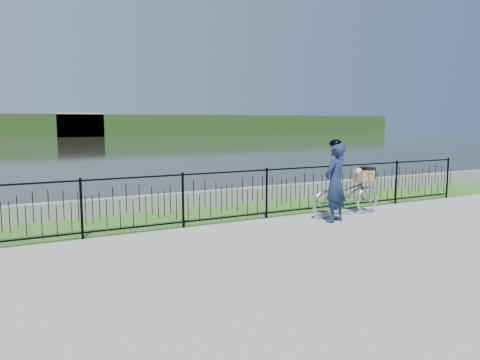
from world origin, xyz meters
TOP-DOWN VIEW (x-y plane):
  - ground at (0.00, 0.00)m, footprint 120.00×120.00m
  - grass_strip at (0.00, 2.60)m, footprint 60.00×2.00m
  - water at (0.00, 33.00)m, footprint 120.00×120.00m
  - quay_wall at (0.00, 3.60)m, footprint 60.00×0.30m
  - fence at (0.00, 1.60)m, footprint 14.00×0.06m
  - far_treeline at (0.00, 60.00)m, footprint 120.00×6.00m
  - far_building_right at (6.00, 58.50)m, footprint 6.00×3.00m
  - bicycle_rig at (2.80, 1.00)m, footprint 1.89×0.66m
  - cyclist at (2.13, 0.60)m, footprint 0.74×0.62m

SIDE VIEW (x-z plane):
  - ground at x=0.00m, z-range 0.00..0.00m
  - water at x=0.00m, z-range 0.00..0.00m
  - grass_strip at x=0.00m, z-range 0.00..0.01m
  - quay_wall at x=0.00m, z-range 0.00..0.40m
  - bicycle_rig at x=2.80m, z-range -0.05..1.07m
  - fence at x=0.00m, z-range 0.00..1.15m
  - cyclist at x=2.13m, z-range -0.01..1.79m
  - far_treeline at x=0.00m, z-range 0.00..3.00m
  - far_building_right at x=6.00m, z-range 0.00..3.20m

